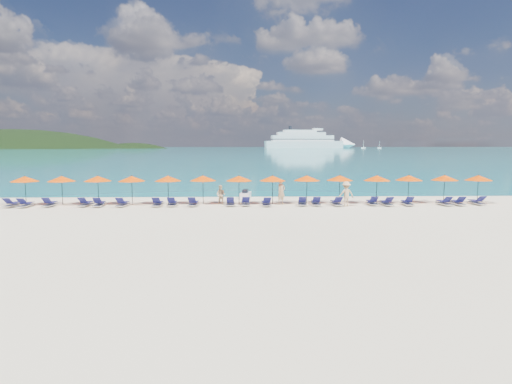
{
  "coord_description": "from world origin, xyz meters",
  "views": [
    {
      "loc": [
        -0.95,
        -27.81,
        4.59
      ],
      "look_at": [
        0.0,
        3.0,
        1.2
      ],
      "focal_mm": 30.0,
      "sensor_mm": 36.0,
      "label": 1
    }
  ],
  "objects": [
    {
      "name": "lounger_5",
      "position": [
        -9.98,
        4.18,
        0.24
      ],
      "size": [
        0.7,
        1.73,
        0.66
      ],
      "rotation": [
        0.0,
        0.0,
        -0.05
      ],
      "color": "silver",
      "rests_on": "ground"
    },
    {
      "name": "lounger_19",
      "position": [
        15.51,
        4.1,
        0.24
      ],
      "size": [
        0.75,
        1.74,
        0.66
      ],
      "rotation": [
        0.0,
        0.0,
        -0.07
      ],
      "color": "silver",
      "rests_on": "ground"
    },
    {
      "name": "ground",
      "position": [
        0.0,
        0.0,
        0.0
      ],
      "size": [
        1400.0,
        1400.0,
        0.0
      ],
      "primitive_type": "plane",
      "color": "beige"
    },
    {
      "name": "lounger_0",
      "position": [
        -18.12,
        4.22,
        0.24
      ],
      "size": [
        0.75,
        1.74,
        0.66
      ],
      "rotation": [
        0.0,
        0.0,
        -0.08
      ],
      "color": "silver",
      "rests_on": "ground"
    },
    {
      "name": "lounger_20",
      "position": [
        17.11,
        4.33,
        0.24
      ],
      "size": [
        0.72,
        1.73,
        0.66
      ],
      "rotation": [
        0.0,
        0.0,
        0.06
      ],
      "color": "silver",
      "rests_on": "ground"
    },
    {
      "name": "lounger_17",
      "position": [
        11.59,
        4.14,
        0.24
      ],
      "size": [
        0.74,
        1.74,
        0.66
      ],
      "rotation": [
        0.0,
        0.0,
        -0.07
      ],
      "color": "silver",
      "rests_on": "ground"
    },
    {
      "name": "lounger_13",
      "position": [
        4.61,
        4.32,
        0.24
      ],
      "size": [
        0.74,
        1.74,
        0.66
      ],
      "rotation": [
        0.0,
        0.0,
        -0.07
      ],
      "color": "silver",
      "rests_on": "ground"
    },
    {
      "name": "umbrella_9",
      "position": [
        6.69,
        5.52,
        2.02
      ],
      "size": [
        2.1,
        2.1,
        2.28
      ],
      "color": "black",
      "rests_on": "ground"
    },
    {
      "name": "umbrella_12",
      "position": [
        15.01,
        5.42,
        2.02
      ],
      "size": [
        2.1,
        2.1,
        2.28
      ],
      "color": "black",
      "rests_on": "ground"
    },
    {
      "name": "sailboat_far",
      "position": [
        192.17,
        573.35,
        1.01
      ],
      "size": [
        5.38,
        1.79,
        9.86
      ],
      "color": "white",
      "rests_on": "ground"
    },
    {
      "name": "lounger_3",
      "position": [
        -12.78,
        4.38,
        0.24
      ],
      "size": [
        0.72,
        1.73,
        0.66
      ],
      "rotation": [
        0.0,
        0.0,
        -0.06
      ],
      "color": "silver",
      "rests_on": "ground"
    },
    {
      "name": "beachgoer_a",
      "position": [
        2.04,
        5.16,
        0.99
      ],
      "size": [
        0.86,
        0.81,
        1.97
      ],
      "primitive_type": "imported",
      "rotation": [
        0.0,
        0.0,
        0.65
      ],
      "color": "tan",
      "rests_on": "ground"
    },
    {
      "name": "umbrella_11",
      "position": [
        12.17,
        5.47,
        2.02
      ],
      "size": [
        2.1,
        2.1,
        2.28
      ],
      "color": "black",
      "rests_on": "ground"
    },
    {
      "name": "lounger_18",
      "position": [
        14.44,
        4.12,
        0.24
      ],
      "size": [
        0.69,
        1.72,
        0.66
      ],
      "rotation": [
        0.0,
        0.0,
        0.04
      ],
      "color": "silver",
      "rests_on": "ground"
    },
    {
      "name": "lounger_8",
      "position": [
        -4.69,
        4.3,
        0.24
      ],
      "size": [
        0.75,
        1.74,
        0.66
      ],
      "rotation": [
        0.0,
        0.0,
        -0.08
      ],
      "color": "silver",
      "rests_on": "ground"
    },
    {
      "name": "umbrella_13",
      "position": [
        17.66,
        5.29,
        2.02
      ],
      "size": [
        2.1,
        2.1,
        2.28
      ],
      "color": "black",
      "rests_on": "ground"
    },
    {
      "name": "umbrella_10",
      "position": [
        9.56,
        5.27,
        2.02
      ],
      "size": [
        2.1,
        2.1,
        2.28
      ],
      "color": "black",
      "rests_on": "ground"
    },
    {
      "name": "jetski",
      "position": [
        -0.74,
        9.06,
        0.3
      ],
      "size": [
        1.04,
        2.15,
        0.74
      ],
      "rotation": [
        0.0,
        0.0,
        -0.13
      ],
      "color": "white",
      "rests_on": "ground"
    },
    {
      "name": "lounger_2",
      "position": [
        -15.43,
        4.35,
        0.24
      ],
      "size": [
        0.68,
        1.72,
        0.66
      ],
      "rotation": [
        0.0,
        0.0,
        0.04
      ],
      "color": "silver",
      "rests_on": "ground"
    },
    {
      "name": "lounger_10",
      "position": [
        -0.75,
        4.39,
        0.24
      ],
      "size": [
        0.68,
        1.72,
        0.66
      ],
      "rotation": [
        0.0,
        0.0,
        0.04
      ],
      "color": "silver",
      "rests_on": "ground"
    },
    {
      "name": "umbrella_0",
      "position": [
        -17.62,
        5.26,
        2.02
      ],
      "size": [
        2.1,
        2.1,
        2.28
      ],
      "color": "black",
      "rests_on": "ground"
    },
    {
      "name": "umbrella_4",
      "position": [
        -6.76,
        5.38,
        2.02
      ],
      "size": [
        2.1,
        2.1,
        2.28
      ],
      "color": "black",
      "rests_on": "ground"
    },
    {
      "name": "lounger_12",
      "position": [
        3.56,
        4.34,
        0.24
      ],
      "size": [
        0.79,
        1.75,
        0.66
      ],
      "rotation": [
        0.0,
        0.0,
        -0.1
      ],
      "color": "silver",
      "rests_on": "ground"
    },
    {
      "name": "lounger_14",
      "position": [
        6.16,
        4.21,
        0.24
      ],
      "size": [
        0.72,
        1.73,
        0.66
      ],
      "rotation": [
        0.0,
        0.0,
        0.06
      ],
      "color": "silver",
      "rests_on": "ground"
    },
    {
      "name": "sea",
      "position": [
        0.0,
        660.0,
        0.01
      ],
      "size": [
        1600.0,
        1300.0,
        0.01
      ],
      "primitive_type": "cube",
      "color": "#1FA9B2",
      "rests_on": "ground"
    },
    {
      "name": "umbrella_3",
      "position": [
        -9.51,
        5.27,
        2.02
      ],
      "size": [
        2.1,
        2.1,
        2.28
      ],
      "color": "black",
      "rests_on": "ground"
    },
    {
      "name": "umbrella_8",
      "position": [
        4.07,
        5.43,
        2.02
      ],
      "size": [
        2.1,
        2.1,
        2.28
      ],
      "color": "black",
      "rests_on": "ground"
    },
    {
      "name": "lounger_7",
      "position": [
        -6.28,
        4.28,
        0.24
      ],
      "size": [
        0.66,
        1.72,
        0.66
      ],
      "rotation": [
        0.0,
        0.0,
        0.03
      ],
      "color": "silver",
      "rests_on": "ground"
    },
    {
      "name": "cruise_ship",
      "position": [
        103.46,
        619.67,
        10.13
      ],
      "size": [
        141.39,
        35.95,
        38.94
      ],
      "rotation": [
        0.0,
        0.0,
        0.1
      ],
      "color": "white",
      "rests_on": "ground"
    },
    {
      "name": "headland_small",
      "position": [
        -150.0,
        560.0,
        -35.0
      ],
      "size": [
        162.0,
        126.0,
        85.5
      ],
      "color": "black",
      "rests_on": "ground"
    },
    {
      "name": "lounger_1",
      "position": [
        -17.05,
        4.05,
        0.24
      ],
      "size": [
        0.66,
        1.72,
        0.66
      ],
      "rotation": [
        0.0,
        0.0,
        -0.03
      ],
      "color": "silver",
      "rests_on": "ground"
    },
    {
      "name": "lounger_4",
      "position": [
        -11.71,
        4.23,
        0.24
      ],
      "size": [
        0.72,
        1.73,
        0.66
      ],
      "rotation": [
        0.0,
        0.0,
        0.06
      ],
      "color": "silver",
      "rests_on": "ground"
    },
    {
      "name": "umbrella_5",
      "position": [
        -4.07,
        5.56,
        2.02
      ],
      "size": [
        2.1,
        2.1,
        2.28
      ],
      "color": "black",
      "rests_on": "ground"
    },
    {
      "name": "lounger_11",
      "position": [
        0.81,
        4.07,
        0.24
      ],
      "size": [
        0.73,
        1.74,
        0.66
      ],
      "rotation": [
        0.0,
        0.0,
        0.07
      ],
      "color": "silver",
      "rests_on": "ground"
    },
    {
      "name": "umbrella_7",
      "position": [
        1.36,
        5.28,
        2.02
      ],
      "size": [
        2.1,
        2.1,
        2.28
      ],
      "color": "black",
      "rests_on": "ground"
    },
    {
      "name": "umbrella_1",
      "position": [
        -14.86,
        5.3,
        2.02
      ],
      "size": [
        2.1,
        2.1,
        2.28
      ],
      "color": "black",
      "rests_on": "ground"
    },
    {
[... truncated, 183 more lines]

